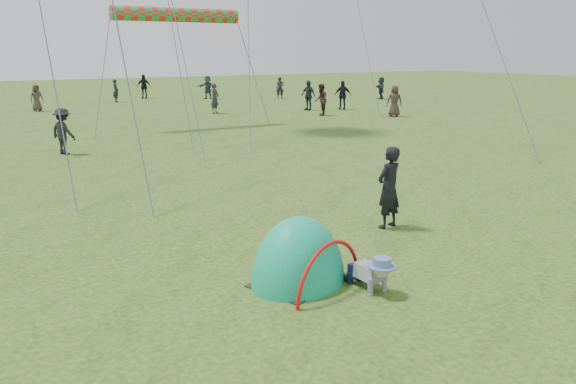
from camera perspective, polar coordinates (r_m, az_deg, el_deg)
ground at (r=9.03m, az=14.68°, el=-9.54°), size 140.00×140.00×0.00m
crawling_toddler at (r=8.71m, az=8.47°, el=-7.97°), size 0.60×0.81×0.60m
popup_tent at (r=9.00m, az=1.04°, el=-9.13°), size 2.02×1.85×2.14m
standing_adult at (r=11.61m, az=10.20°, el=0.45°), size 0.70×0.54×1.70m
crowd_person_0 at (r=42.91m, az=-0.81°, el=10.53°), size 0.70×0.60×1.61m
crowd_person_2 at (r=35.04m, az=5.59°, el=9.75°), size 1.11×0.87×1.76m
crowd_person_4 at (r=37.22m, az=-24.18°, el=8.72°), size 0.87×0.66×1.59m
crowd_person_5 at (r=43.14m, az=9.42°, el=10.37°), size 1.02×1.58×1.63m
crowd_person_6 at (r=33.03m, az=-7.44°, el=9.42°), size 0.76×0.71×1.74m
crowd_person_8 at (r=34.57m, az=2.07°, el=9.78°), size 0.71×1.13×1.79m
crowd_person_10 at (r=31.71m, az=10.76°, el=9.07°), size 1.00×0.90×1.71m
crowd_person_11 at (r=43.24m, az=-8.16°, el=10.49°), size 1.51×1.47×1.72m
crowd_person_12 at (r=41.84m, az=-17.09°, el=9.80°), size 0.45×0.62×1.59m
crowd_person_13 at (r=31.76m, az=3.36°, el=9.34°), size 1.03×1.08×1.75m
crowd_person_14 at (r=44.46m, az=-14.45°, el=10.34°), size 1.11×0.96×1.80m
crowd_person_15 at (r=21.25m, az=-21.87°, el=5.75°), size 1.04×1.21×1.62m
rainbow_tube_kite at (r=27.37m, az=-11.24°, el=17.24°), size 5.96×0.64×0.64m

